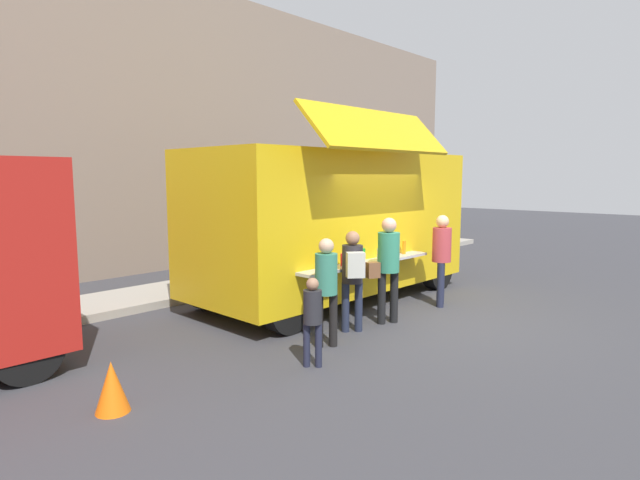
{
  "coord_description": "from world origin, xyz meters",
  "views": [
    {
      "loc": [
        -7.62,
        -4.54,
        2.47
      ],
      "look_at": [
        -0.69,
        1.81,
        1.3
      ],
      "focal_mm": 28.92,
      "sensor_mm": 36.0,
      "label": 1
    }
  ],
  "objects_px": {
    "food_truck_main": "(333,220)",
    "customer_mid_with_backpack": "(353,271)",
    "customer_front_ordering": "(388,261)",
    "customer_rear_waiting": "(326,283)",
    "customer_extra_browsing": "(442,252)",
    "trash_bin": "(363,245)",
    "traffic_cone_orange": "(112,387)",
    "child_near_queue": "(313,314)"
  },
  "relations": [
    {
      "from": "trash_bin",
      "to": "customer_rear_waiting",
      "type": "height_order",
      "value": "customer_rear_waiting"
    },
    {
      "from": "customer_mid_with_backpack",
      "to": "food_truck_main",
      "type": "bearing_deg",
      "value": -1.07
    },
    {
      "from": "food_truck_main",
      "to": "customer_mid_with_backpack",
      "type": "distance_m",
      "value": 2.38
    },
    {
      "from": "customer_rear_waiting",
      "to": "customer_extra_browsing",
      "type": "distance_m",
      "value": 3.26
    },
    {
      "from": "food_truck_main",
      "to": "customer_extra_browsing",
      "type": "xyz_separation_m",
      "value": [
        0.94,
        -1.91,
        -0.56
      ]
    },
    {
      "from": "food_truck_main",
      "to": "customer_mid_with_backpack",
      "type": "bearing_deg",
      "value": -130.09
    },
    {
      "from": "traffic_cone_orange",
      "to": "customer_front_ordering",
      "type": "height_order",
      "value": "customer_front_ordering"
    },
    {
      "from": "traffic_cone_orange",
      "to": "customer_mid_with_backpack",
      "type": "relative_size",
      "value": 0.34
    },
    {
      "from": "customer_rear_waiting",
      "to": "customer_extra_browsing",
      "type": "xyz_separation_m",
      "value": [
        3.26,
        -0.02,
        0.09
      ]
    },
    {
      "from": "trash_bin",
      "to": "customer_rear_waiting",
      "type": "distance_m",
      "value": 7.61
    },
    {
      "from": "traffic_cone_orange",
      "to": "customer_extra_browsing",
      "type": "height_order",
      "value": "customer_extra_browsing"
    },
    {
      "from": "customer_mid_with_backpack",
      "to": "traffic_cone_orange",
      "type": "bearing_deg",
      "value": 128.71
    },
    {
      "from": "traffic_cone_orange",
      "to": "child_near_queue",
      "type": "bearing_deg",
      "value": -15.64
    },
    {
      "from": "customer_rear_waiting",
      "to": "child_near_queue",
      "type": "bearing_deg",
      "value": 156.21
    },
    {
      "from": "traffic_cone_orange",
      "to": "customer_mid_with_backpack",
      "type": "bearing_deg",
      "value": -1.45
    },
    {
      "from": "traffic_cone_orange",
      "to": "customer_mid_with_backpack",
      "type": "xyz_separation_m",
      "value": [
        3.89,
        -0.1,
        0.71
      ]
    },
    {
      "from": "child_near_queue",
      "to": "customer_extra_browsing",
      "type": "bearing_deg",
      "value": -31.84
    },
    {
      "from": "customer_front_ordering",
      "to": "customer_extra_browsing",
      "type": "bearing_deg",
      "value": -65.9
    },
    {
      "from": "child_near_queue",
      "to": "customer_front_ordering",
      "type": "bearing_deg",
      "value": -26.16
    },
    {
      "from": "traffic_cone_orange",
      "to": "customer_rear_waiting",
      "type": "distance_m",
      "value": 3.17
    },
    {
      "from": "traffic_cone_orange",
      "to": "food_truck_main",
      "type": "bearing_deg",
      "value": 16.83
    },
    {
      "from": "customer_front_ordering",
      "to": "customer_rear_waiting",
      "type": "distance_m",
      "value": 1.6
    },
    {
      "from": "customer_front_ordering",
      "to": "customer_mid_with_backpack",
      "type": "xyz_separation_m",
      "value": [
        -0.79,
        0.11,
        -0.07
      ]
    },
    {
      "from": "trash_bin",
      "to": "customer_extra_browsing",
      "type": "distance_m",
      "value": 5.25
    },
    {
      "from": "child_near_queue",
      "to": "food_truck_main",
      "type": "bearing_deg",
      "value": -0.29
    },
    {
      "from": "traffic_cone_orange",
      "to": "child_near_queue",
      "type": "distance_m",
      "value": 2.49
    },
    {
      "from": "customer_mid_with_backpack",
      "to": "customer_rear_waiting",
      "type": "xyz_separation_m",
      "value": [
        -0.81,
        -0.16,
        -0.04
      ]
    },
    {
      "from": "customer_extra_browsing",
      "to": "trash_bin",
      "type": "bearing_deg",
      "value": -62.74
    },
    {
      "from": "traffic_cone_orange",
      "to": "trash_bin",
      "type": "distance_m",
      "value": 10.2
    },
    {
      "from": "traffic_cone_orange",
      "to": "child_near_queue",
      "type": "height_order",
      "value": "child_near_queue"
    },
    {
      "from": "customer_extra_browsing",
      "to": "customer_front_ordering",
      "type": "bearing_deg",
      "value": 60.57
    },
    {
      "from": "trash_bin",
      "to": "child_near_queue",
      "type": "xyz_separation_m",
      "value": [
        -7.03,
        -4.62,
        0.23
      ]
    },
    {
      "from": "customer_mid_with_backpack",
      "to": "child_near_queue",
      "type": "relative_size",
      "value": 1.37
    },
    {
      "from": "trash_bin",
      "to": "child_near_queue",
      "type": "height_order",
      "value": "child_near_queue"
    },
    {
      "from": "customer_front_ordering",
      "to": "trash_bin",
      "type": "bearing_deg",
      "value": -22.0
    },
    {
      "from": "food_truck_main",
      "to": "child_near_queue",
      "type": "height_order",
      "value": "food_truck_main"
    },
    {
      "from": "food_truck_main",
      "to": "customer_front_ordering",
      "type": "relative_size",
      "value": 3.32
    },
    {
      "from": "traffic_cone_orange",
      "to": "customer_rear_waiting",
      "type": "relative_size",
      "value": 0.35
    },
    {
      "from": "customer_mid_with_backpack",
      "to": "trash_bin",
      "type": "bearing_deg",
      "value": -13.51
    },
    {
      "from": "food_truck_main",
      "to": "customer_extra_browsing",
      "type": "bearing_deg",
      "value": -62.74
    },
    {
      "from": "traffic_cone_orange",
      "to": "customer_rear_waiting",
      "type": "height_order",
      "value": "customer_rear_waiting"
    },
    {
      "from": "traffic_cone_orange",
      "to": "customer_front_ordering",
      "type": "distance_m",
      "value": 4.75
    }
  ]
}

